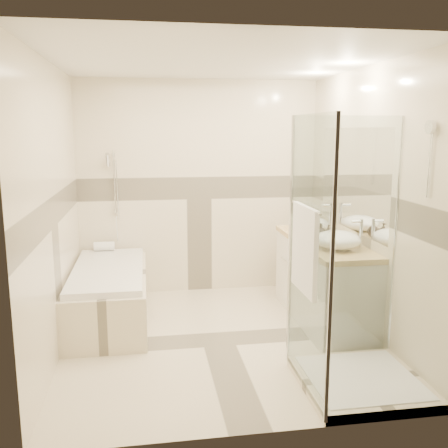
{
  "coord_description": "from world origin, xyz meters",
  "views": [
    {
      "loc": [
        -0.63,
        -4.34,
        1.93
      ],
      "look_at": [
        0.1,
        0.25,
        1.05
      ],
      "focal_mm": 40.0,
      "sensor_mm": 36.0,
      "label": 1
    }
  ],
  "objects": [
    {
      "name": "room",
      "position": [
        0.06,
        0.01,
        1.26
      ],
      "size": [
        2.82,
        3.02,
        2.52
      ],
      "color": "beige",
      "rests_on": "ground"
    },
    {
      "name": "bathtub",
      "position": [
        -1.02,
        0.65,
        0.31
      ],
      "size": [
        0.75,
        1.7,
        0.56
      ],
      "color": "beige",
      "rests_on": "ground"
    },
    {
      "name": "vanity",
      "position": [
        1.12,
        0.3,
        0.43
      ],
      "size": [
        0.58,
        1.62,
        0.85
      ],
      "color": "silver",
      "rests_on": "ground"
    },
    {
      "name": "shower_enclosure",
      "position": [
        0.83,
        -0.97,
        0.51
      ],
      "size": [
        0.96,
        0.93,
        2.04
      ],
      "color": "beige",
      "rests_on": "ground"
    },
    {
      "name": "vessel_sink_near",
      "position": [
        1.1,
        0.69,
        0.93
      ],
      "size": [
        0.41,
        0.41,
        0.16
      ],
      "primitive_type": "ellipsoid",
      "color": "white",
      "rests_on": "vanity"
    },
    {
      "name": "vessel_sink_far",
      "position": [
        1.1,
        -0.09,
        0.93
      ],
      "size": [
        0.42,
        0.42,
        0.17
      ],
      "primitive_type": "ellipsoid",
      "color": "white",
      "rests_on": "vanity"
    },
    {
      "name": "faucet_near",
      "position": [
        1.32,
        0.69,
        1.03
      ],
      "size": [
        0.13,
        0.03,
        0.31
      ],
      "color": "silver",
      "rests_on": "vanity"
    },
    {
      "name": "faucet_far",
      "position": [
        1.32,
        -0.09,
        1.01
      ],
      "size": [
        0.11,
        0.03,
        0.27
      ],
      "color": "silver",
      "rests_on": "vanity"
    },
    {
      "name": "amenity_bottle_a",
      "position": [
        1.1,
        0.16,
        0.94
      ],
      "size": [
        0.1,
        0.1,
        0.18
      ],
      "primitive_type": "imported",
      "rotation": [
        0.0,
        0.0,
        -0.25
      ],
      "color": "black",
      "rests_on": "vanity"
    },
    {
      "name": "amenity_bottle_b",
      "position": [
        1.1,
        0.37,
        0.93
      ],
      "size": [
        0.15,
        0.15,
        0.15
      ],
      "primitive_type": "imported",
      "rotation": [
        0.0,
        0.0,
        0.23
      ],
      "color": "black",
      "rests_on": "vanity"
    },
    {
      "name": "folded_towels",
      "position": [
        1.1,
        0.93,
        0.89
      ],
      "size": [
        0.18,
        0.25,
        0.07
      ],
      "primitive_type": "cube",
      "rotation": [
        0.0,
        0.0,
        0.16
      ],
      "color": "white",
      "rests_on": "vanity"
    },
    {
      "name": "rolled_towel",
      "position": [
        -1.12,
        1.39,
        0.61
      ],
      "size": [
        0.23,
        0.1,
        0.1
      ],
      "primitive_type": "cylinder",
      "rotation": [
        0.0,
        1.57,
        0.0
      ],
      "color": "white",
      "rests_on": "bathtub"
    }
  ]
}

